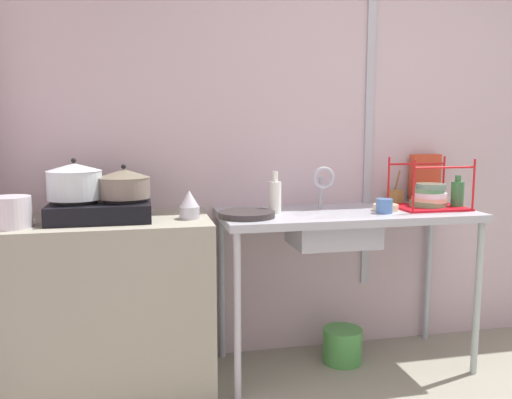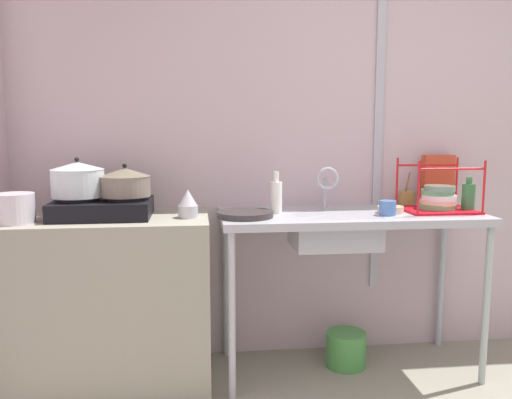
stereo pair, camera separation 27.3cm
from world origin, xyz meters
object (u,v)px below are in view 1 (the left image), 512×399
(stove, at_px, (101,210))
(pot_on_left_burner, at_px, (75,181))
(small_bowl_on_drainboard, at_px, (386,207))
(utensil_jar, at_px, (396,196))
(faucet, at_px, (323,181))
(percolator, at_px, (189,205))
(dish_rack, at_px, (429,197))
(pot_beside_stove, at_px, (10,212))
(cereal_box, at_px, (425,178))
(sink_basin, at_px, (333,229))
(bottle_by_rack, at_px, (457,194))
(pot_on_right_burner, at_px, (124,183))
(frying_pan, at_px, (247,214))
(cup_by_rack, at_px, (384,206))
(bottle_by_sink, at_px, (275,196))
(bucket_on_floor, at_px, (342,345))

(stove, relative_size, pot_on_left_burner, 1.84)
(small_bowl_on_drainboard, bearing_deg, utensil_jar, 53.13)
(stove, bearing_deg, faucet, 4.80)
(percolator, xyz_separation_m, dish_rack, (1.35, 0.06, -0.01))
(pot_beside_stove, bearing_deg, cereal_box, 9.22)
(utensil_jar, bearing_deg, faucet, -166.24)
(sink_basin, bearing_deg, small_bowl_on_drainboard, 2.87)
(small_bowl_on_drainboard, relative_size, bottle_by_rack, 0.73)
(cereal_box, xyz_separation_m, utensil_jar, (-0.20, -0.02, -0.10))
(pot_beside_stove, bearing_deg, faucet, 8.22)
(faucet, bearing_deg, cereal_box, 11.42)
(sink_basin, bearing_deg, dish_rack, 4.63)
(pot_on_left_burner, relative_size, bottle_by_rack, 1.41)
(pot_on_right_burner, relative_size, dish_rack, 0.68)
(pot_on_left_burner, bearing_deg, bottle_by_rack, -0.97)
(frying_pan, height_order, bottle_by_rack, bottle_by_rack)
(pot_beside_stove, xyz_separation_m, cereal_box, (2.28, 0.37, 0.07))
(percolator, height_order, dish_rack, dish_rack)
(percolator, bearing_deg, sink_basin, 0.69)
(sink_basin, distance_m, utensil_jar, 0.59)
(cup_by_rack, bearing_deg, cereal_box, 38.75)
(dish_rack, bearing_deg, bottle_by_rack, -12.03)
(faucet, xyz_separation_m, cereal_box, (0.71, 0.14, -0.01))
(utensil_jar, bearing_deg, bottle_by_sink, -165.79)
(bucket_on_floor, bearing_deg, bottle_by_sink, -177.83)
(pot_beside_stove, bearing_deg, bottle_by_sink, 6.63)
(frying_pan, relative_size, cup_by_rack, 3.34)
(pot_on_left_burner, relative_size, dish_rack, 0.70)
(cereal_box, bearing_deg, dish_rack, -117.69)
(bottle_by_rack, relative_size, cereal_box, 0.64)
(bottle_by_sink, xyz_separation_m, bucket_on_floor, (0.40, 0.02, -0.88))
(percolator, distance_m, frying_pan, 0.29)
(pot_on_left_burner, height_order, dish_rack, pot_on_left_burner)
(bottle_by_rack, bearing_deg, stove, 178.97)
(cup_by_rack, xyz_separation_m, bucket_on_floor, (-0.16, 0.14, -0.82))
(faucet, distance_m, frying_pan, 0.52)
(faucet, bearing_deg, small_bowl_on_drainboard, -22.93)
(pot_beside_stove, bearing_deg, cup_by_rack, 0.64)
(stove, relative_size, dish_rack, 1.29)
(sink_basin, height_order, bucket_on_floor, sink_basin)
(stove, xyz_separation_m, sink_basin, (1.19, -0.05, -0.14))
(pot_on_right_burner, distance_m, cup_by_rack, 1.35)
(cup_by_rack, bearing_deg, bottle_by_rack, 8.55)
(dish_rack, bearing_deg, frying_pan, -175.88)
(pot_on_left_burner, distance_m, pot_beside_stove, 0.32)
(pot_beside_stove, height_order, dish_rack, dish_rack)
(dish_rack, bearing_deg, stove, 179.94)
(dish_rack, height_order, cup_by_rack, dish_rack)
(pot_beside_stove, relative_size, percolator, 1.29)
(cup_by_rack, distance_m, utensil_jar, 0.41)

